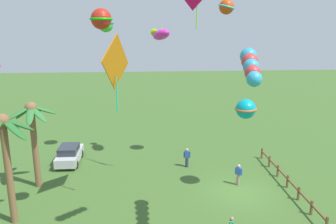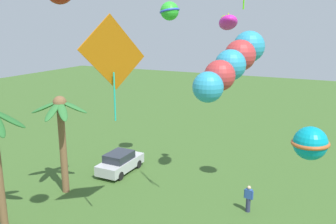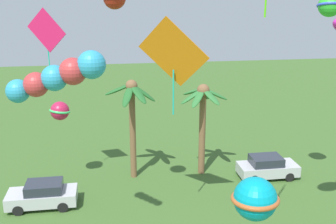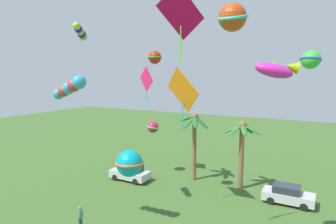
{
  "view_description": "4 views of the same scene",
  "coord_description": "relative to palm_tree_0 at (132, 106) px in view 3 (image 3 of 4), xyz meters",
  "views": [
    {
      "loc": [
        -21.51,
        6.54,
        11.54
      ],
      "look_at": [
        -2.23,
        5.1,
        6.45
      ],
      "focal_mm": 37.05,
      "sensor_mm": 36.0,
      "label": 1
    },
    {
      "loc": [
        -14.26,
        -1.04,
        10.43
      ],
      "look_at": [
        -0.03,
        5.9,
        6.57
      ],
      "focal_mm": 38.56,
      "sensor_mm": 36.0,
      "label": 2
    },
    {
      "loc": [
        -4.15,
        -10.2,
        11.78
      ],
      "look_at": [
        -1.58,
        6.23,
        6.84
      ],
      "focal_mm": 42.39,
      "sensor_mm": 36.0,
      "label": 3
    },
    {
      "loc": [
        8.37,
        -11.66,
        10.3
      ],
      "look_at": [
        -0.89,
        5.55,
        7.81
      ],
      "focal_mm": 31.51,
      "sensor_mm": 36.0,
      "label": 4
    }
  ],
  "objects": [
    {
      "name": "parked_car_1",
      "position": [
        -5.43,
        -3.15,
        -4.18
      ],
      "size": [
        3.91,
        1.75,
        1.51
      ],
      "color": "#BCBCC1",
      "rests_on": "ground"
    },
    {
      "name": "kite_ball_0",
      "position": [
        -4.44,
        -0.42,
        0.0
      ],
      "size": [
        1.73,
        1.73,
        1.15
      ],
      "color": "#BA1D45"
    },
    {
      "name": "kite_diamond_5",
      "position": [
        1.64,
        -6.18,
        4.2
      ],
      "size": [
        3.18,
        1.35,
        4.72
      ],
      "color": "orange"
    },
    {
      "name": "parked_car_0",
      "position": [
        8.81,
        -1.51,
        -4.18
      ],
      "size": [
        3.91,
        1.77,
        1.51
      ],
      "color": "#BCBCC1",
      "rests_on": "ground"
    },
    {
      "name": "kite_tube_4",
      "position": [
        -2.85,
        -12.83,
        4.58
      ],
      "size": [
        2.94,
        1.12,
        1.55
      ],
      "color": "#2D9BC4"
    },
    {
      "name": "palm_tree_0",
      "position": [
        0.0,
        0.0,
        0.0
      ],
      "size": [
        3.34,
        3.3,
        6.65
      ],
      "color": "brown",
      "rests_on": "ground"
    },
    {
      "name": "kite_ball_9",
      "position": [
        10.04,
        -4.87,
        6.32
      ],
      "size": [
        1.61,
        1.61,
        1.19
      ],
      "color": "green"
    },
    {
      "name": "kite_diamond_6",
      "position": [
        -4.72,
        -1.16,
        4.89
      ],
      "size": [
        2.22,
        1.15,
        3.43
      ],
      "color": "#D01950"
    },
    {
      "name": "kite_ball_8",
      "position": [
        2.71,
        -14.45,
        1.03
      ],
      "size": [
        1.89,
        1.89,
        1.31
      ],
      "color": "#099AB2"
    },
    {
      "name": "palm_tree_1",
      "position": [
        4.62,
        -0.13,
        -0.37
      ],
      "size": [
        3.29,
        3.11,
        6.24
      ],
      "color": "brown",
      "rests_on": "ground"
    }
  ]
}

